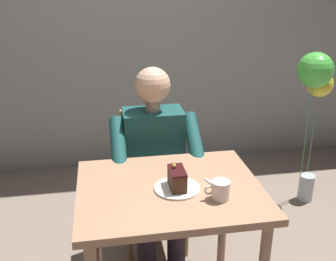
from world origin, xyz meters
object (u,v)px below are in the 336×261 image
(chair, at_px, (152,172))
(coffee_cup, at_px, (220,190))
(dining_table, at_px, (170,206))
(cake_slice, at_px, (177,178))
(dessert_spoon, at_px, (214,187))
(balloon_display, at_px, (315,89))
(seated_person, at_px, (155,164))

(chair, distance_m, coffee_cup, 0.90)
(dining_table, relative_size, coffee_cup, 7.41)
(dining_table, distance_m, cake_slice, 0.17)
(dessert_spoon, xyz_separation_m, balloon_display, (-1.05, -1.00, 0.17))
(dining_table, distance_m, dessert_spoon, 0.24)
(balloon_display, bearing_deg, dining_table, 36.94)
(chair, height_order, coffee_cup, chair)
(dining_table, xyz_separation_m, coffee_cup, (-0.20, 0.15, 0.16))
(chair, xyz_separation_m, seated_person, (0.00, 0.17, 0.14))
(seated_person, xyz_separation_m, balloon_display, (-1.26, -0.45, 0.29))
(cake_slice, height_order, coffee_cup, cake_slice)
(chair, xyz_separation_m, dessert_spoon, (-0.21, 0.72, 0.27))
(chair, bearing_deg, balloon_display, -167.62)
(seated_person, xyz_separation_m, coffee_cup, (-0.20, 0.64, 0.17))
(cake_slice, xyz_separation_m, balloon_display, (-1.23, -0.98, 0.11))
(seated_person, relative_size, balloon_display, 1.01)
(chair, height_order, balloon_display, balloon_display)
(dining_table, relative_size, chair, 0.98)
(seated_person, height_order, coffee_cup, seated_person)
(dining_table, height_order, cake_slice, cake_slice)
(dining_table, distance_m, seated_person, 0.50)
(seated_person, relative_size, dessert_spoon, 8.59)
(seated_person, xyz_separation_m, cake_slice, (-0.03, 0.53, 0.18))
(dining_table, distance_m, coffee_cup, 0.30)
(dining_table, height_order, chair, chair)
(dessert_spoon, bearing_deg, chair, -74.01)
(chair, distance_m, balloon_display, 1.36)
(seated_person, distance_m, balloon_display, 1.37)
(chair, xyz_separation_m, cake_slice, (-0.03, 0.70, 0.32))
(dessert_spoon, bearing_deg, balloon_display, -136.51)
(seated_person, distance_m, dessert_spoon, 0.60)
(dessert_spoon, bearing_deg, coffee_cup, 88.67)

